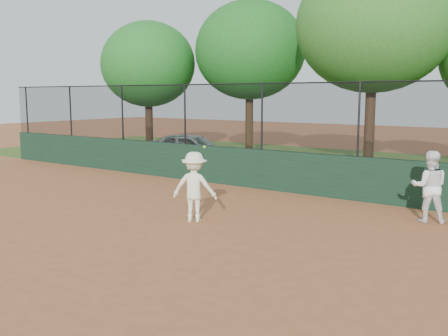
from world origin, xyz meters
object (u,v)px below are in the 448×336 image
Objects in this scene: tree_0 at (148,65)px; tree_1 at (250,50)px; player_main at (195,187)px; tree_2 at (374,24)px; parked_car at (191,150)px; player_second at (429,187)px.

tree_1 is at bearing 19.12° from tree_0.
player_main is 0.26× the size of tree_1.
tree_2 is at bearing 84.17° from player_main.
player_second is at bearing -124.14° from parked_car.
tree_2 is (-3.44, 5.83, 4.45)m from player_second.
tree_1 is at bearing 167.71° from tree_2.
tree_1 is (4.57, 1.59, 0.52)m from tree_0.
tree_1 is 0.91× the size of tree_2.
tree_2 is at bearing -77.98° from player_second.
parked_car is 8.80m from player_main.
tree_0 is at bearing -178.33° from tree_2.
tree_2 is at bearing -85.89° from parked_car.
tree_1 is at bearing -23.87° from parked_car.
tree_1 reaches higher than player_main.
player_main is at bearing 16.06° from player_second.
tree_0 is 4.87m from tree_1.
parked_car is at bearing -100.64° from tree_1.
player_main is 0.23× the size of tree_2.
player_second is 12.37m from tree_1.
parked_car is 0.57× the size of tree_1.
player_main is (5.60, -6.79, 0.11)m from parked_car.
player_main is at bearing -95.83° from tree_2.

